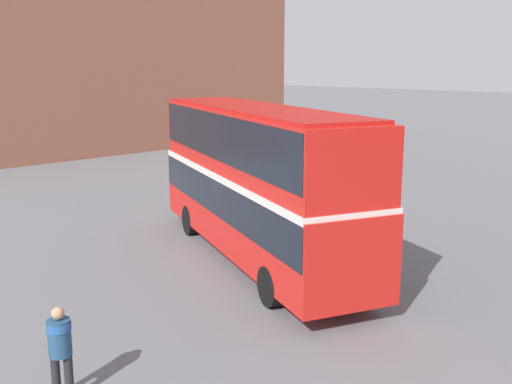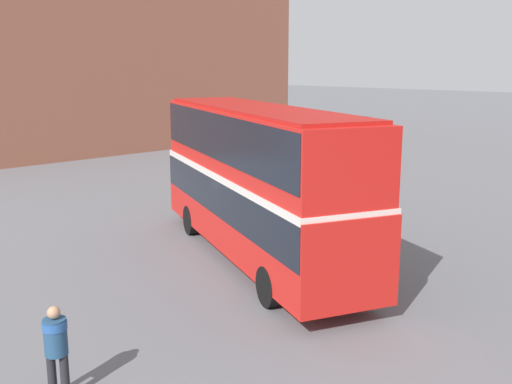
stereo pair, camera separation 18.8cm
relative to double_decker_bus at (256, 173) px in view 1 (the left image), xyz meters
name	(u,v)px [view 1 (the left image)]	position (x,y,z in m)	size (l,w,h in m)	color
ground_plane	(263,262)	(0.37, -0.08, -2.72)	(240.00, 240.00, 0.00)	slate
building_row_left	(91,19)	(-27.29, 10.11, 6.44)	(10.69, 29.88, 18.29)	#935642
double_decker_bus	(256,173)	(0.00, 0.00, 0.00)	(11.55, 6.58, 4.74)	red
pedestrian_foreground	(60,343)	(3.33, -8.16, -1.63)	(0.60, 0.60, 1.78)	#232328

